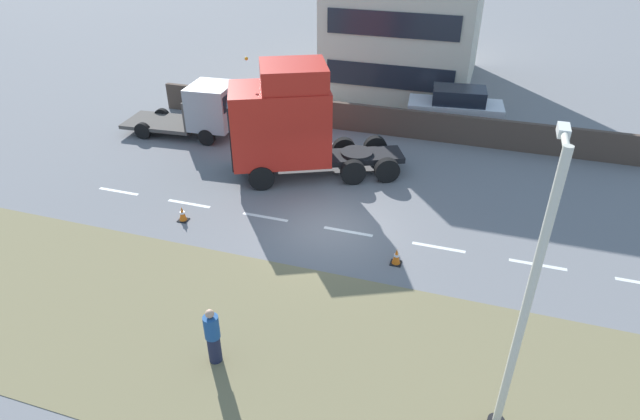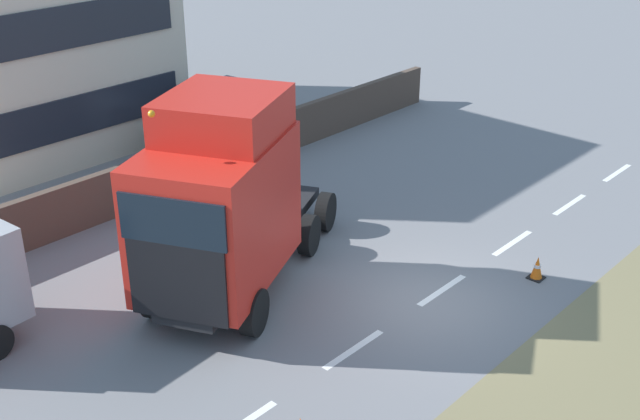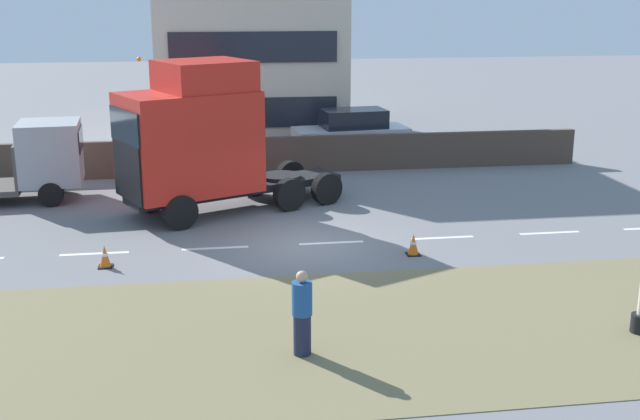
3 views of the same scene
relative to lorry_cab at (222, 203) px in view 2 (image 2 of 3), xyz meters
The scene contains 6 objects.
ground_plane 5.11m from the lorry_cab, 140.46° to the right, with size 120.00×120.00×0.00m, color slate.
lane_markings 5.54m from the lorry_cab, 134.26° to the right, with size 0.16×21.00×0.00m.
boundary_wall 6.44m from the lorry_cab, 27.58° to the right, with size 0.25×24.00×1.39m.
lorry_cab is the anchor object (origin of this frame).
parked_car 9.64m from the lorry_cab, 40.19° to the right, with size 2.33×4.78×2.12m.
traffic_cone_trailing 7.66m from the lorry_cab, 131.00° to the right, with size 0.36×0.36×0.58m.
Camera 2 is at (-8.74, 13.11, 9.72)m, focal length 45.00 mm.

